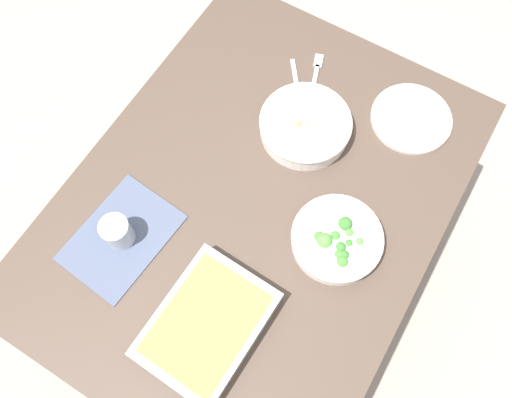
% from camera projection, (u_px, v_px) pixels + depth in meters
% --- Properties ---
extents(ground_plane, '(6.00, 6.00, 0.00)m').
position_uv_depth(ground_plane, '(256.00, 271.00, 2.00)').
color(ground_plane, '#9E9389').
extents(dining_table, '(1.20, 0.90, 0.74)m').
position_uv_depth(dining_table, '(256.00, 211.00, 1.40)').
color(dining_table, '#4C3D33').
rests_on(dining_table, ground_plane).
extents(placemat, '(0.30, 0.22, 0.00)m').
position_uv_depth(placemat, '(121.00, 237.00, 1.28)').
color(placemat, '#4C5670').
rests_on(placemat, dining_table).
extents(stew_bowl, '(0.25, 0.25, 0.06)m').
position_uv_depth(stew_bowl, '(305.00, 126.00, 1.37)').
color(stew_bowl, white).
rests_on(stew_bowl, dining_table).
extents(broccoli_bowl, '(0.22, 0.22, 0.07)m').
position_uv_depth(broccoli_bowl, '(336.00, 240.00, 1.25)').
color(broccoli_bowl, white).
rests_on(broccoli_bowl, dining_table).
extents(baking_dish, '(0.31, 0.23, 0.06)m').
position_uv_depth(baking_dish, '(207.00, 325.00, 1.17)').
color(baking_dish, silver).
rests_on(baking_dish, dining_table).
extents(drink_cup, '(0.07, 0.07, 0.08)m').
position_uv_depth(drink_cup, '(118.00, 233.00, 1.24)').
color(drink_cup, '#B2BCC6').
rests_on(drink_cup, dining_table).
extents(side_plate, '(0.22, 0.22, 0.01)m').
position_uv_depth(side_plate, '(411.00, 118.00, 1.40)').
color(side_plate, silver).
rests_on(side_plate, dining_table).
extents(spoon_by_stew, '(0.15, 0.12, 0.01)m').
position_uv_depth(spoon_by_stew, '(298.00, 93.00, 1.44)').
color(spoon_by_stew, silver).
rests_on(spoon_by_stew, dining_table).
extents(fork_on_table, '(0.17, 0.07, 0.01)m').
position_uv_depth(fork_on_table, '(315.00, 76.00, 1.46)').
color(fork_on_table, silver).
rests_on(fork_on_table, dining_table).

